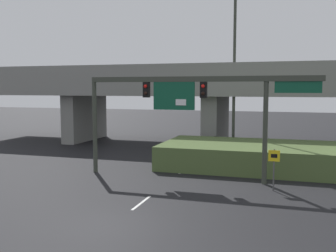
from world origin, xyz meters
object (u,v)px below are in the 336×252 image
at_px(speed_limit_sign, 274,164).
at_px(highway_light_pole_near, 234,65).
at_px(signal_gantry, 190,98).
at_px(parked_sedan_near_right, 313,167).

bearing_deg(speed_limit_sign, highway_light_pole_near, 108.20).
relative_size(signal_gantry, speed_limit_sign, 6.21).
bearing_deg(parked_sedan_near_right, signal_gantry, -169.09).
bearing_deg(speed_limit_sign, parked_sedan_near_right, 60.79).
bearing_deg(highway_light_pole_near, signal_gantry, -97.18).
height_order(speed_limit_sign, highway_light_pole_near, highway_light_pole_near).
xyz_separation_m(speed_limit_sign, parked_sedan_near_right, (2.21, 3.96, -0.81)).
distance_m(signal_gantry, speed_limit_sign, 6.24).
distance_m(signal_gantry, parked_sedan_near_right, 8.76).
bearing_deg(parked_sedan_near_right, highway_light_pole_near, 120.20).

